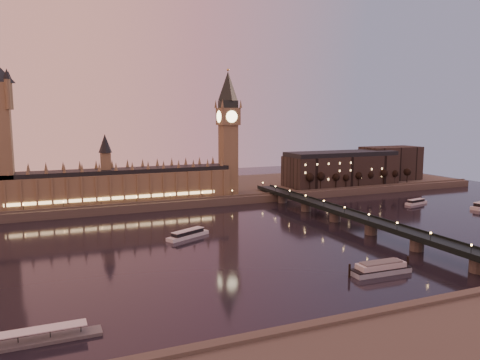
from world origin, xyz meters
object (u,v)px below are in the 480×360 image
(cruise_boat_b, at_px, (416,202))
(pontoon_pier, at_px, (37,339))
(cruise_boat_a, at_px, (188,234))
(moored_barge, at_px, (381,268))

(cruise_boat_b, bearing_deg, pontoon_pier, -166.46)
(cruise_boat_a, height_order, pontoon_pier, pontoon_pier)
(cruise_boat_b, xyz_separation_m, moored_barge, (-139.78, -125.00, 0.76))
(cruise_boat_a, distance_m, moored_barge, 114.88)
(moored_barge, xyz_separation_m, pontoon_pier, (-144.41, -9.97, -1.45))
(cruise_boat_b, bearing_deg, moored_barge, -150.05)
(cruise_boat_b, relative_size, moored_barge, 0.69)
(cruise_boat_a, bearing_deg, pontoon_pier, -154.49)
(cruise_boat_b, distance_m, pontoon_pier, 314.62)
(cruise_boat_a, xyz_separation_m, moored_barge, (62.59, -96.33, 0.53))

